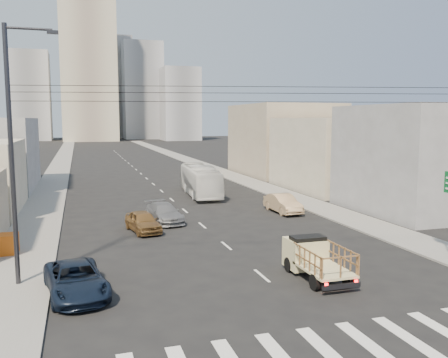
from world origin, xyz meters
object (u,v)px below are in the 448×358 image
streetlamp_left (14,149)px  crate_stack (1,244)px  navy_pickup (76,280)px  sedan_grey (164,213)px  sedan_tan (283,203)px  sedan_brown (143,221)px  flatbed_pickup (316,256)px  city_bus (200,180)px

streetlamp_left → crate_stack: (-1.61, 5.60, -5.75)m
navy_pickup → crate_stack: (-4.12, 7.67, -0.03)m
sedan_grey → crate_stack: bearing=-157.4°
navy_pickup → sedan_tan: sedan_tan is taller
sedan_brown → streetlamp_left: 12.92m
flatbed_pickup → sedan_brown: bearing=119.2°
flatbed_pickup → crate_stack: size_ratio=2.45×
sedan_grey → streetlamp_left: bearing=-135.1°
streetlamp_left → navy_pickup: bearing=-39.5°
streetlamp_left → city_bus: bearing=58.4°
city_bus → streetlamp_left: size_ratio=0.92×
navy_pickup → sedan_tan: size_ratio=1.10×
sedan_brown → city_bus: bearing=51.8°
city_bus → navy_pickup: bearing=-111.2°
sedan_grey → crate_stack: sedan_grey is taller
flatbed_pickup → crate_stack: bearing=150.8°
city_bus → sedan_brown: bearing=-114.0°
flatbed_pickup → sedan_brown: flatbed_pickup is taller
navy_pickup → sedan_grey: (6.38, 14.01, -0.00)m
city_bus → sedan_brown: city_bus is taller
navy_pickup → sedan_grey: same height
flatbed_pickup → city_bus: 27.06m
sedan_brown → streetlamp_left: size_ratio=0.35×
city_bus → sedan_grey: (-5.89, -12.08, -0.83)m
sedan_brown → flatbed_pickup: bearing=-71.0°
sedan_grey → flatbed_pickup: bearing=-80.3°
sedan_tan → navy_pickup: bearing=-140.0°
sedan_grey → crate_stack: 12.26m
city_bus → sedan_grey: size_ratio=2.24×
navy_pickup → crate_stack: navy_pickup is taller
navy_pickup → crate_stack: 8.70m
flatbed_pickup → navy_pickup: bearing=175.1°
sedan_grey → streetlamp_left: streetlamp_left is taller
flatbed_pickup → sedan_grey: flatbed_pickup is taller
flatbed_pickup → navy_pickup: flatbed_pickup is taller
sedan_grey → navy_pickup: bearing=-123.0°
crate_stack → flatbed_pickup: bearing=-29.2°
flatbed_pickup → sedan_tan: bearing=71.4°
flatbed_pickup → city_bus: (0.97, 27.04, 0.45)m
navy_pickup → streetlamp_left: size_ratio=0.43×
city_bus → crate_stack: 24.66m
sedan_tan → streetlamp_left: bearing=-148.0°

